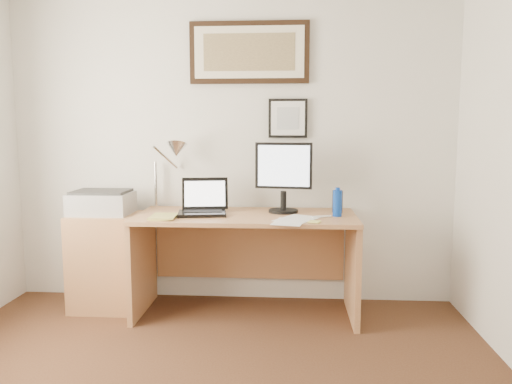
# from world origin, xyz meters

# --- Properties ---
(wall_back) EXTENTS (3.50, 0.02, 2.50)m
(wall_back) POSITION_xyz_m (0.00, 2.00, 1.25)
(wall_back) COLOR white
(wall_back) RESTS_ON ground
(side_cabinet) EXTENTS (0.50, 0.40, 0.73)m
(side_cabinet) POSITION_xyz_m (-0.92, 1.68, 0.36)
(side_cabinet) COLOR #A87146
(side_cabinet) RESTS_ON floor
(water_bottle) EXTENTS (0.07, 0.07, 0.19)m
(water_bottle) POSITION_xyz_m (0.81, 1.60, 0.84)
(water_bottle) COLOR #0C38A1
(water_bottle) RESTS_ON desk
(bottle_cap) EXTENTS (0.03, 0.03, 0.02)m
(bottle_cap) POSITION_xyz_m (0.81, 1.60, 0.95)
(bottle_cap) COLOR #0C38A1
(bottle_cap) RESTS_ON water_bottle
(speaker) EXTENTS (0.07, 0.06, 0.16)m
(speaker) POSITION_xyz_m (0.83, 1.78, 0.83)
(speaker) COLOR black
(speaker) RESTS_ON desk
(paper_sheet_a) EXTENTS (0.25, 0.32, 0.00)m
(paper_sheet_a) POSITION_xyz_m (0.47, 1.36, 0.75)
(paper_sheet_a) COLOR white
(paper_sheet_a) RESTS_ON desk
(paper_sheet_b) EXTENTS (0.35, 0.39, 0.00)m
(paper_sheet_b) POSITION_xyz_m (0.52, 1.46, 0.75)
(paper_sheet_b) COLOR white
(paper_sheet_b) RESTS_ON desk
(sticky_pad) EXTENTS (0.09, 0.09, 0.01)m
(sticky_pad) POSITION_xyz_m (0.64, 1.35, 0.76)
(sticky_pad) COLOR #E2E46C
(sticky_pad) RESTS_ON desk
(marker_pen) EXTENTS (0.14, 0.06, 0.02)m
(marker_pen) POSITION_xyz_m (0.70, 1.54, 0.76)
(marker_pen) COLOR white
(marker_pen) RESTS_ON desk
(book) EXTENTS (0.19, 0.25, 0.02)m
(book) POSITION_xyz_m (-0.50, 1.45, 0.76)
(book) COLOR #C4BB5C
(book) RESTS_ON desk
(desk) EXTENTS (1.60, 0.70, 0.75)m
(desk) POSITION_xyz_m (0.15, 1.72, 0.51)
(desk) COLOR #A87146
(desk) RESTS_ON floor
(laptop) EXTENTS (0.37, 0.35, 0.26)m
(laptop) POSITION_xyz_m (-0.16, 1.64, 0.81)
(laptop) COLOR black
(laptop) RESTS_ON desk
(lcd_monitor) EXTENTS (0.42, 0.22, 0.52)m
(lcd_monitor) POSITION_xyz_m (0.42, 1.74, 1.04)
(lcd_monitor) COLOR black
(lcd_monitor) RESTS_ON desk
(printer) EXTENTS (0.44, 0.34, 0.18)m
(printer) POSITION_xyz_m (-0.95, 1.70, 0.82)
(printer) COLOR #A5A4A7
(printer) RESTS_ON side_cabinet
(desk_lamp) EXTENTS (0.29, 0.27, 0.53)m
(desk_lamp) POSITION_xyz_m (-0.41, 1.81, 1.19)
(desk_lamp) COLOR silver
(desk_lamp) RESTS_ON desk
(picture_large) EXTENTS (0.92, 0.04, 0.47)m
(picture_large) POSITION_xyz_m (0.15, 1.97, 1.95)
(picture_large) COLOR black
(picture_large) RESTS_ON wall_back
(picture_small) EXTENTS (0.30, 0.03, 0.30)m
(picture_small) POSITION_xyz_m (0.45, 1.97, 1.45)
(picture_small) COLOR black
(picture_small) RESTS_ON wall_back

